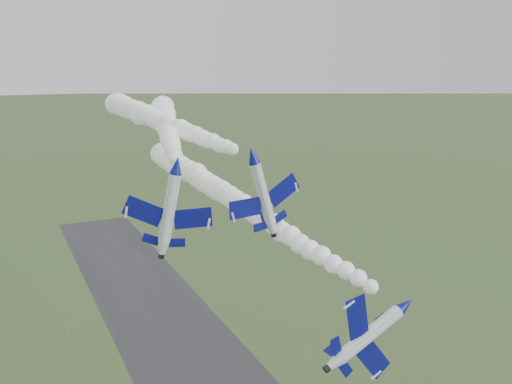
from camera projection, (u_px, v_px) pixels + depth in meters
jet_lead at (406, 305)px, 61.11m from camera, size 4.59×12.67×9.56m
smoke_trail_jet_lead at (232, 199)px, 96.73m from camera, size 10.32×78.56×4.93m
jet_pair_left at (177, 165)px, 73.65m from camera, size 11.64×13.84×3.93m
smoke_trail_jet_pair_left at (166, 126)px, 106.86m from camera, size 21.55×62.12×5.30m
jet_pair_right at (253, 155)px, 76.50m from camera, size 11.01×13.67×4.29m
smoke_trail_jet_pair_right at (161, 122)px, 105.06m from camera, size 9.64×61.12×4.66m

